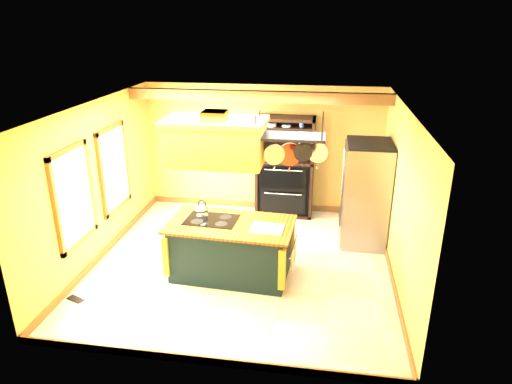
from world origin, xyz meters
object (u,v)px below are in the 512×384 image
(pot_rack, at_px, (290,143))
(refrigerator, at_px, (365,196))
(range_hood, at_px, (216,141))
(hutch, at_px, (285,177))
(kitchen_island, at_px, (231,248))

(pot_rack, xyz_separation_m, refrigerator, (1.28, 1.53, -1.34))
(pot_rack, distance_m, refrigerator, 2.40)
(range_hood, distance_m, refrigerator, 3.14)
(pot_rack, relative_size, hutch, 0.53)
(range_hood, bearing_deg, kitchen_island, 0.23)
(pot_rack, distance_m, hutch, 3.00)
(hutch, bearing_deg, refrigerator, -34.86)
(refrigerator, bearing_deg, hutch, 145.14)
(range_hood, bearing_deg, pot_rack, 0.61)
(kitchen_island, relative_size, refrigerator, 1.09)
(kitchen_island, xyz_separation_m, pot_rack, (0.91, 0.01, 1.79))
(range_hood, xyz_separation_m, hutch, (0.81, 2.64, -1.43))
(kitchen_island, bearing_deg, range_hood, -176.37)
(kitchen_island, bearing_deg, pot_rack, 4.10)
(kitchen_island, bearing_deg, hutch, 80.26)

